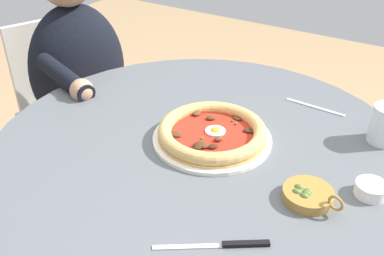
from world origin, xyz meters
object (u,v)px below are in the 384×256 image
at_px(dining_table, 200,177).
at_px(fork_utensil, 315,107).
at_px(pizza_on_plate, 212,133).
at_px(olive_pan, 308,195).
at_px(diner_person, 86,117).
at_px(steak_knife, 229,245).
at_px(ramekin_capers, 371,189).
at_px(cafe_chair_diner, 71,101).

relative_size(dining_table, fork_utensil, 6.08).
height_order(pizza_on_plate, olive_pan, olive_pan).
relative_size(pizza_on_plate, diner_person, 0.26).
xyz_separation_m(olive_pan, diner_person, (0.96, -0.30, -0.27)).
distance_m(dining_table, olive_pan, 0.33).
bearing_deg(dining_table, fork_utensil, -119.72).
xyz_separation_m(steak_knife, ramekin_capers, (-0.18, -0.28, 0.01)).
height_order(pizza_on_plate, steak_knife, pizza_on_plate).
relative_size(dining_table, steak_knife, 5.76).
distance_m(steak_knife, diner_person, 1.05).
xyz_separation_m(steak_knife, olive_pan, (-0.08, -0.20, 0.01)).
xyz_separation_m(dining_table, cafe_chair_diner, (0.79, -0.28, -0.14)).
xyz_separation_m(ramekin_capers, fork_utensil, (0.22, -0.30, -0.01)).
bearing_deg(dining_table, diner_person, -19.49).
relative_size(steak_knife, cafe_chair_diner, 0.22).
relative_size(dining_table, diner_person, 0.93).
distance_m(pizza_on_plate, steak_knife, 0.35).
relative_size(dining_table, olive_pan, 8.11).
distance_m(ramekin_capers, cafe_chair_diner, 1.25).
bearing_deg(steak_knife, dining_table, -49.95).
bearing_deg(diner_person, ramekin_capers, 168.53).
distance_m(dining_table, diner_person, 0.72).
height_order(olive_pan, cafe_chair_diner, cafe_chair_diner).
bearing_deg(dining_table, olive_pan, 167.43).
xyz_separation_m(steak_knife, diner_person, (0.88, -0.50, -0.26)).
relative_size(olive_pan, cafe_chair_diner, 0.16).
height_order(dining_table, fork_utensil, fork_utensil).
relative_size(steak_knife, fork_utensil, 1.06).
xyz_separation_m(olive_pan, fork_utensil, (0.11, -0.38, -0.01)).
relative_size(ramekin_capers, cafe_chair_diner, 0.08).
xyz_separation_m(ramekin_capers, cafe_chair_diner, (1.19, -0.26, -0.26)).
bearing_deg(fork_utensil, diner_person, 5.59).
xyz_separation_m(ramekin_capers, olive_pan, (0.10, 0.09, -0.00)).
relative_size(dining_table, pizza_on_plate, 3.52).
xyz_separation_m(dining_table, fork_utensil, (-0.18, -0.32, 0.11)).
bearing_deg(olive_pan, dining_table, -12.57).
xyz_separation_m(pizza_on_plate, ramekin_capers, (-0.38, 0.00, -0.00)).
xyz_separation_m(dining_table, diner_person, (0.66, -0.23, -0.15)).
bearing_deg(ramekin_capers, fork_utensil, -53.79).
bearing_deg(fork_utensil, ramekin_capers, 126.21).
xyz_separation_m(pizza_on_plate, cafe_chair_diner, (0.81, -0.26, -0.27)).
distance_m(diner_person, cafe_chair_diner, 0.14).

